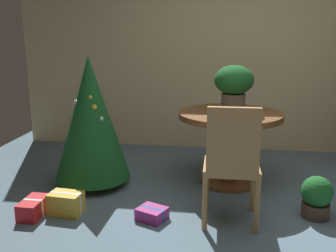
{
  "coord_description": "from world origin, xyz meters",
  "views": [
    {
      "loc": [
        -0.29,
        -3.0,
        1.54
      ],
      "look_at": [
        -0.77,
        0.53,
        0.68
      ],
      "focal_mm": 41.15,
      "sensor_mm": 36.0,
      "label": 1
    }
  ],
  "objects_px": {
    "holiday_tree": "(91,118)",
    "gift_box_gold": "(66,203)",
    "wooden_chair_near": "(232,160)",
    "gift_box_purple": "(152,214)",
    "gift_box_red": "(33,208)",
    "round_dining_table": "(230,131)",
    "potted_plant": "(317,197)",
    "flower_vase": "(234,84)"
  },
  "relations": [
    {
      "from": "holiday_tree",
      "to": "gift_box_gold",
      "type": "height_order",
      "value": "holiday_tree"
    },
    {
      "from": "wooden_chair_near",
      "to": "gift_box_purple",
      "type": "height_order",
      "value": "wooden_chair_near"
    },
    {
      "from": "gift_box_red",
      "to": "gift_box_purple",
      "type": "bearing_deg",
      "value": 4.22
    },
    {
      "from": "wooden_chair_near",
      "to": "holiday_tree",
      "type": "height_order",
      "value": "holiday_tree"
    },
    {
      "from": "round_dining_table",
      "to": "gift_box_gold",
      "type": "bearing_deg",
      "value": -146.98
    },
    {
      "from": "gift_box_purple",
      "to": "round_dining_table",
      "type": "bearing_deg",
      "value": 54.74
    },
    {
      "from": "round_dining_table",
      "to": "potted_plant",
      "type": "xyz_separation_m",
      "value": [
        0.73,
        -0.69,
        -0.38
      ]
    },
    {
      "from": "round_dining_table",
      "to": "gift_box_red",
      "type": "height_order",
      "value": "round_dining_table"
    },
    {
      "from": "holiday_tree",
      "to": "gift_box_red",
      "type": "relative_size",
      "value": 4.29
    },
    {
      "from": "gift_box_purple",
      "to": "gift_box_gold",
      "type": "bearing_deg",
      "value": 179.85
    },
    {
      "from": "gift_box_purple",
      "to": "potted_plant",
      "type": "distance_m",
      "value": 1.41
    },
    {
      "from": "holiday_tree",
      "to": "gift_box_red",
      "type": "distance_m",
      "value": 1.04
    },
    {
      "from": "gift_box_red",
      "to": "gift_box_gold",
      "type": "relative_size",
      "value": 1.05
    },
    {
      "from": "flower_vase",
      "to": "holiday_tree",
      "type": "relative_size",
      "value": 0.35
    },
    {
      "from": "wooden_chair_near",
      "to": "gift_box_red",
      "type": "height_order",
      "value": "wooden_chair_near"
    },
    {
      "from": "flower_vase",
      "to": "gift_box_gold",
      "type": "relative_size",
      "value": 1.6
    },
    {
      "from": "round_dining_table",
      "to": "flower_vase",
      "type": "height_order",
      "value": "flower_vase"
    },
    {
      "from": "flower_vase",
      "to": "potted_plant",
      "type": "bearing_deg",
      "value": -45.94
    },
    {
      "from": "wooden_chair_near",
      "to": "gift_box_purple",
      "type": "xyz_separation_m",
      "value": [
        -0.65,
        0.0,
        -0.51
      ]
    },
    {
      "from": "gift_box_gold",
      "to": "round_dining_table",
      "type": "bearing_deg",
      "value": 33.02
    },
    {
      "from": "round_dining_table",
      "to": "flower_vase",
      "type": "bearing_deg",
      "value": 61.98
    },
    {
      "from": "holiday_tree",
      "to": "flower_vase",
      "type": "bearing_deg",
      "value": 10.97
    },
    {
      "from": "holiday_tree",
      "to": "gift_box_purple",
      "type": "xyz_separation_m",
      "value": [
        0.74,
        -0.69,
        -0.66
      ]
    },
    {
      "from": "flower_vase",
      "to": "wooden_chair_near",
      "type": "xyz_separation_m",
      "value": [
        -0.02,
        -0.97,
        -0.48
      ]
    },
    {
      "from": "holiday_tree",
      "to": "gift_box_purple",
      "type": "height_order",
      "value": "holiday_tree"
    },
    {
      "from": "wooden_chair_near",
      "to": "gift_box_purple",
      "type": "bearing_deg",
      "value": 179.59
    },
    {
      "from": "wooden_chair_near",
      "to": "holiday_tree",
      "type": "bearing_deg",
      "value": 153.4
    },
    {
      "from": "wooden_chair_near",
      "to": "gift_box_red",
      "type": "bearing_deg",
      "value": -177.58
    },
    {
      "from": "wooden_chair_near",
      "to": "gift_box_purple",
      "type": "relative_size",
      "value": 3.49
    },
    {
      "from": "round_dining_table",
      "to": "holiday_tree",
      "type": "relative_size",
      "value": 0.79
    },
    {
      "from": "gift_box_purple",
      "to": "wooden_chair_near",
      "type": "bearing_deg",
      "value": -0.41
    },
    {
      "from": "holiday_tree",
      "to": "wooden_chair_near",
      "type": "bearing_deg",
      "value": -26.6
    },
    {
      "from": "round_dining_table",
      "to": "wooden_chair_near",
      "type": "xyz_separation_m",
      "value": [
        0.0,
        -0.92,
        -0.0
      ]
    },
    {
      "from": "round_dining_table",
      "to": "holiday_tree",
      "type": "height_order",
      "value": "holiday_tree"
    },
    {
      "from": "holiday_tree",
      "to": "gift_box_gold",
      "type": "bearing_deg",
      "value": -91.69
    },
    {
      "from": "flower_vase",
      "to": "potted_plant",
      "type": "xyz_separation_m",
      "value": [
        0.71,
        -0.73,
        -0.86
      ]
    },
    {
      "from": "flower_vase",
      "to": "wooden_chair_near",
      "type": "relative_size",
      "value": 0.47
    },
    {
      "from": "gift_box_purple",
      "to": "gift_box_red",
      "type": "distance_m",
      "value": 1.03
    },
    {
      "from": "gift_box_gold",
      "to": "potted_plant",
      "type": "distance_m",
      "value": 2.16
    },
    {
      "from": "gift_box_red",
      "to": "gift_box_gold",
      "type": "distance_m",
      "value": 0.28
    },
    {
      "from": "gift_box_purple",
      "to": "gift_box_red",
      "type": "relative_size",
      "value": 0.93
    },
    {
      "from": "wooden_chair_near",
      "to": "potted_plant",
      "type": "relative_size",
      "value": 2.76
    }
  ]
}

